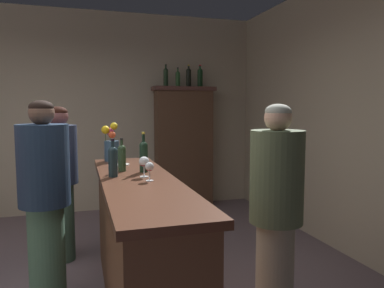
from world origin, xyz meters
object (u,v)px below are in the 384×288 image
(wine_bottle_chardonnay, at_px, (144,155))
(display_bottle_midright, at_px, (200,77))
(display_bottle_left, at_px, (166,76))
(display_bottle_center, at_px, (189,77))
(wine_bottle_malbec, at_px, (122,157))
(wine_glass_front, at_px, (144,163))
(wine_glass_mid, at_px, (149,168))
(cheese_plate, at_px, (120,165))
(display_bottle_midleft, at_px, (178,78))
(bartender, at_px, (276,212))
(patron_tall, at_px, (60,177))
(patron_in_grey, at_px, (45,196))
(flower_arrangement, at_px, (111,145))
(display_cabinet, at_px, (184,145))
(wine_bottle_rose, at_px, (113,160))
(bar_counter, at_px, (140,244))

(wine_bottle_chardonnay, relative_size, display_bottle_midright, 0.98)
(display_bottle_left, bearing_deg, display_bottle_center, 0.00)
(wine_bottle_malbec, xyz_separation_m, wine_glass_front, (0.13, -0.30, -0.01))
(wine_glass_mid, relative_size, cheese_plate, 0.79)
(wine_bottle_malbec, height_order, display_bottle_midleft, display_bottle_midleft)
(wine_bottle_malbec, bearing_deg, bartender, -47.31)
(display_bottle_midleft, height_order, patron_tall, display_bottle_midleft)
(wine_glass_mid, bearing_deg, cheese_plate, 99.43)
(display_bottle_left, xyz_separation_m, display_bottle_center, (0.35, 0.00, 0.00))
(wine_bottle_malbec, bearing_deg, wine_glass_mid, -72.97)
(patron_in_grey, bearing_deg, cheese_plate, 78.68)
(flower_arrangement, bearing_deg, cheese_plate, -81.35)
(patron_tall, bearing_deg, display_cabinet, 94.52)
(display_bottle_center, bearing_deg, display_bottle_midright, 0.00)
(display_cabinet, height_order, wine_bottle_rose, display_cabinet)
(wine_glass_mid, xyz_separation_m, patron_tall, (-0.67, 1.24, -0.25))
(wine_glass_mid, bearing_deg, display_bottle_midright, 65.22)
(wine_bottle_rose, bearing_deg, wine_bottle_malbec, 68.62)
(wine_glass_mid, height_order, patron_tall, patron_tall)
(wine_bottle_malbec, bearing_deg, patron_tall, 124.19)
(bar_counter, relative_size, wine_glass_mid, 16.68)
(patron_in_grey, bearing_deg, display_bottle_midright, 95.00)
(cheese_plate, relative_size, patron_in_grey, 0.11)
(wine_bottle_rose, bearing_deg, wine_glass_front, -17.08)
(wine_glass_mid, relative_size, display_bottle_midright, 0.41)
(wine_bottle_rose, height_order, display_bottle_left, display_bottle_left)
(cheese_plate, distance_m, display_bottle_left, 2.42)
(display_cabinet, relative_size, patron_tall, 1.19)
(wine_bottle_malbec, relative_size, flower_arrangement, 0.73)
(wine_bottle_rose, bearing_deg, bar_counter, -37.59)
(display_cabinet, bearing_deg, patron_tall, -137.42)
(flower_arrangement, distance_m, display_bottle_center, 2.30)
(wine_glass_front, height_order, display_bottle_midright, display_bottle_midright)
(flower_arrangement, bearing_deg, wine_glass_front, -79.84)
(cheese_plate, height_order, patron_in_grey, patron_in_grey)
(wine_bottle_malbec, relative_size, wine_glass_mid, 2.00)
(bar_counter, relative_size, flower_arrangement, 6.04)
(wine_bottle_malbec, relative_size, display_bottle_center, 0.84)
(wine_bottle_malbec, height_order, flower_arrangement, flower_arrangement)
(patron_tall, bearing_deg, wine_bottle_malbec, -3.88)
(wine_bottle_rose, distance_m, patron_in_grey, 0.59)
(bartender, bearing_deg, wine_glass_front, -44.01)
(wine_glass_mid, distance_m, display_bottle_center, 3.15)
(patron_tall, bearing_deg, display_bottle_midleft, 96.02)
(cheese_plate, bearing_deg, display_bottle_center, 58.35)
(display_cabinet, height_order, wine_glass_mid, display_cabinet)
(wine_glass_mid, bearing_deg, bartender, -33.48)
(wine_bottle_chardonnay, bearing_deg, cheese_plate, 110.54)
(wine_bottle_malbec, height_order, display_bottle_left, display_bottle_left)
(display_bottle_left, xyz_separation_m, bartender, (-0.02, -3.30, -1.14))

